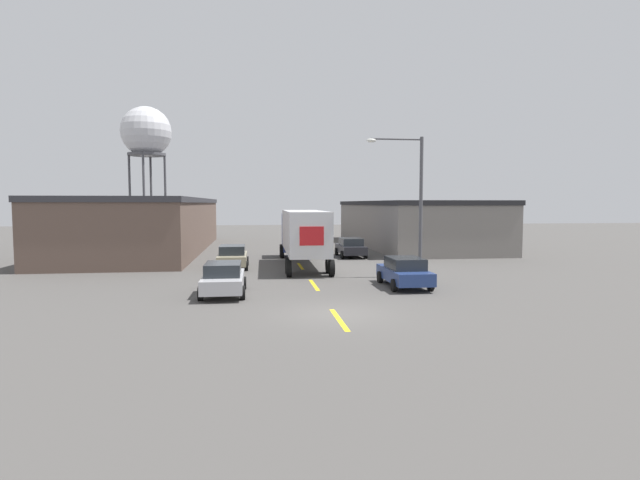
{
  "coord_description": "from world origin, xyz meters",
  "views": [
    {
      "loc": [
        -3.02,
        -18.78,
        4.26
      ],
      "look_at": [
        0.44,
        7.78,
        2.28
      ],
      "focal_mm": 28.0,
      "sensor_mm": 36.0,
      "label": 1
    }
  ],
  "objects_px": {
    "semi_truck": "(302,232)",
    "parked_car_right_far": "(351,247)",
    "street_lamp": "(414,195)",
    "parked_car_right_near": "(404,272)",
    "parked_car_left_near": "(223,278)",
    "parked_car_left_far": "(233,256)",
    "water_tower": "(146,133)"
  },
  "relations": [
    {
      "from": "parked_car_left_far",
      "to": "street_lamp",
      "type": "relative_size",
      "value": 0.55
    },
    {
      "from": "parked_car_left_near",
      "to": "parked_car_right_near",
      "type": "bearing_deg",
      "value": 6.68
    },
    {
      "from": "parked_car_left_far",
      "to": "street_lamp",
      "type": "xyz_separation_m",
      "value": [
        10.51,
        -5.36,
        3.95
      ]
    },
    {
      "from": "parked_car_right_far",
      "to": "parked_car_left_far",
      "type": "relative_size",
      "value": 1.0
    },
    {
      "from": "semi_truck",
      "to": "parked_car_right_near",
      "type": "height_order",
      "value": "semi_truck"
    },
    {
      "from": "parked_car_right_far",
      "to": "parked_car_left_near",
      "type": "bearing_deg",
      "value": -120.29
    },
    {
      "from": "street_lamp",
      "to": "parked_car_right_near",
      "type": "bearing_deg",
      "value": -115.0
    },
    {
      "from": "parked_car_left_near",
      "to": "parked_car_left_far",
      "type": "relative_size",
      "value": 1.0
    },
    {
      "from": "semi_truck",
      "to": "street_lamp",
      "type": "height_order",
      "value": "street_lamp"
    },
    {
      "from": "parked_car_right_far",
      "to": "parked_car_left_near",
      "type": "xyz_separation_m",
      "value": [
        -9.03,
        -15.46,
        0.0
      ]
    },
    {
      "from": "semi_truck",
      "to": "street_lamp",
      "type": "bearing_deg",
      "value": -48.08
    },
    {
      "from": "parked_car_left_near",
      "to": "parked_car_right_near",
      "type": "distance_m",
      "value": 9.09
    },
    {
      "from": "semi_truck",
      "to": "parked_car_right_far",
      "type": "relative_size",
      "value": 2.99
    },
    {
      "from": "parked_car_right_far",
      "to": "parked_car_right_near",
      "type": "height_order",
      "value": "same"
    },
    {
      "from": "parked_car_right_far",
      "to": "street_lamp",
      "type": "height_order",
      "value": "street_lamp"
    },
    {
      "from": "semi_truck",
      "to": "parked_car_right_far",
      "type": "bearing_deg",
      "value": 47.77
    },
    {
      "from": "parked_car_left_near",
      "to": "water_tower",
      "type": "relative_size",
      "value": 0.28
    },
    {
      "from": "semi_truck",
      "to": "parked_car_right_far",
      "type": "height_order",
      "value": "semi_truck"
    },
    {
      "from": "street_lamp",
      "to": "parked_car_left_far",
      "type": "bearing_deg",
      "value": 152.97
    },
    {
      "from": "parked_car_left_near",
      "to": "semi_truck",
      "type": "bearing_deg",
      "value": 66.46
    },
    {
      "from": "semi_truck",
      "to": "parked_car_right_near",
      "type": "xyz_separation_m",
      "value": [
        4.3,
        -9.8,
        -1.49
      ]
    },
    {
      "from": "semi_truck",
      "to": "parked_car_right_far",
      "type": "distance_m",
      "value": 6.46
    },
    {
      "from": "parked_car_right_far",
      "to": "parked_car_left_near",
      "type": "relative_size",
      "value": 1.0
    },
    {
      "from": "parked_car_left_near",
      "to": "street_lamp",
      "type": "distance_m",
      "value": 12.0
    },
    {
      "from": "parked_car_left_far",
      "to": "semi_truck",
      "type": "bearing_deg",
      "value": 14.98
    },
    {
      "from": "parked_car_left_near",
      "to": "parked_car_left_far",
      "type": "distance_m",
      "value": 9.6
    },
    {
      "from": "semi_truck",
      "to": "water_tower",
      "type": "xyz_separation_m",
      "value": [
        -16.27,
        29.29,
        10.5
      ]
    },
    {
      "from": "semi_truck",
      "to": "parked_car_left_far",
      "type": "distance_m",
      "value": 5.12
    },
    {
      "from": "parked_car_right_far",
      "to": "water_tower",
      "type": "bearing_deg",
      "value": 129.79
    },
    {
      "from": "street_lamp",
      "to": "parked_car_right_far",
      "type": "bearing_deg",
      "value": 97.52
    },
    {
      "from": "parked_car_right_near",
      "to": "parked_car_left_far",
      "type": "height_order",
      "value": "same"
    },
    {
      "from": "parked_car_left_near",
      "to": "parked_car_left_far",
      "type": "xyz_separation_m",
      "value": [
        0.0,
        9.6,
        0.0
      ]
    }
  ]
}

